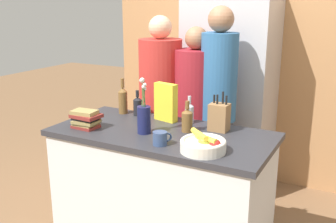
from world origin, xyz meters
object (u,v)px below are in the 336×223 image
object	(u,v)px
coffee_mug	(160,138)
bottle_water	(138,106)
fruit_bowl	(204,144)
knife_block	(219,117)
bottle_vinegar	(187,120)
cereal_box	(166,102)
flower_vase	(144,117)
person_in_blue	(195,111)
person_in_red_tee	(218,101)
person_at_sink	(161,102)
bottle_oil	(123,100)
bottle_wine	(189,112)
book_stack	(86,119)
refrigerator	(229,94)

from	to	relation	value
coffee_mug	bottle_water	bearing A→B (deg)	133.83
fruit_bowl	knife_block	size ratio (longest dim) A/B	1.00
fruit_bowl	bottle_vinegar	xyz separation A→B (m)	(-0.25, 0.30, 0.04)
cereal_box	coffee_mug	xyz separation A→B (m)	(0.22, -0.48, -0.10)
flower_vase	person_in_blue	bearing A→B (deg)	88.07
knife_block	flower_vase	distance (m)	0.52
fruit_bowl	cereal_box	bearing A→B (deg)	137.46
fruit_bowl	person_in_blue	size ratio (longest dim) A/B	0.17
bottle_vinegar	person_in_blue	world-z (taller)	person_in_blue
coffee_mug	cereal_box	bearing A→B (deg)	114.45
fruit_bowl	person_in_red_tee	distance (m)	0.95
person_at_sink	knife_block	bearing A→B (deg)	-46.06
knife_block	bottle_oil	distance (m)	0.83
bottle_wine	person_in_red_tee	size ratio (longest dim) A/B	0.11
book_stack	bottle_wine	size ratio (longest dim) A/B	1.02
flower_vase	bottle_wine	size ratio (longest dim) A/B	1.87
refrigerator	flower_vase	distance (m)	1.36
fruit_bowl	bottle_vinegar	distance (m)	0.39
refrigerator	book_stack	world-z (taller)	refrigerator
coffee_mug	bottle_oil	size ratio (longest dim) A/B	0.38
fruit_bowl	coffee_mug	world-z (taller)	fruit_bowl
bottle_vinegar	bottle_water	bearing A→B (deg)	160.38
bottle_wine	fruit_bowl	bearing A→B (deg)	-56.69
coffee_mug	book_stack	bearing A→B (deg)	174.64
coffee_mug	person_in_red_tee	xyz separation A→B (m)	(0.03, 0.93, 0.04)
person_in_blue	bottle_vinegar	bearing A→B (deg)	-51.11
bottle_oil	bottle_vinegar	size ratio (longest dim) A/B	1.32
flower_vase	person_in_red_tee	world-z (taller)	person_in_red_tee
bottle_oil	person_at_sink	bearing A→B (deg)	75.21
book_stack	person_in_red_tee	bearing A→B (deg)	52.96
bottle_vinegar	bottle_oil	bearing A→B (deg)	164.62
flower_vase	coffee_mug	distance (m)	0.26
knife_block	bottle_water	xyz separation A→B (m)	(-0.70, 0.06, -0.02)
person_in_blue	book_stack	bearing A→B (deg)	-97.68
refrigerator	bottle_water	bearing A→B (deg)	-112.10
book_stack	bottle_water	distance (m)	0.47
bottle_wine	person_in_blue	world-z (taller)	person_in_blue
fruit_bowl	bottle_wine	bearing A→B (deg)	123.31
knife_block	cereal_box	size ratio (longest dim) A/B	0.96
bottle_vinegar	person_at_sink	distance (m)	0.81
coffee_mug	person_in_blue	world-z (taller)	person_in_blue
flower_vase	book_stack	bearing A→B (deg)	-168.21
bottle_vinegar	person_in_red_tee	bearing A→B (deg)	90.92
bottle_oil	person_in_blue	bearing A→B (deg)	45.81
bottle_oil	bottle_wine	bearing A→B (deg)	1.00
book_stack	person_in_red_tee	world-z (taller)	person_in_red_tee
person_in_blue	person_in_red_tee	xyz separation A→B (m)	(0.21, -0.00, 0.11)
refrigerator	coffee_mug	distance (m)	1.50
knife_block	flower_vase	bearing A→B (deg)	-145.59
cereal_box	bottle_wine	distance (m)	0.19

